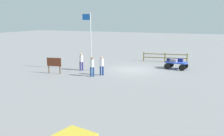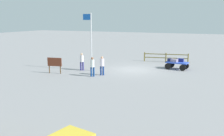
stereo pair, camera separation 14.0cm
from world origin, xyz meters
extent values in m
plane|color=gray|center=(0.00, 0.00, 0.00)|extent=(120.00, 120.00, 0.00)
cube|color=blue|center=(-3.57, -1.90, 0.62)|extent=(2.07, 1.27, 0.10)
cube|color=blue|center=(-2.65, -2.02, 0.62)|extent=(0.20, 0.98, 0.10)
cylinder|color=black|center=(-2.82, -1.46, 0.29)|extent=(0.58, 0.19, 0.57)
cylinder|color=black|center=(-2.96, -2.52, 0.29)|extent=(0.58, 0.19, 0.57)
cylinder|color=black|center=(-4.18, -1.29, 0.29)|extent=(0.58, 0.19, 0.57)
cylinder|color=black|center=(-4.31, -2.35, 0.29)|extent=(0.58, 0.19, 0.57)
cube|color=gray|center=(-3.70, -2.39, 0.82)|extent=(0.54, 0.49, 0.30)
cube|color=gray|center=(-3.33, -1.82, 0.81)|extent=(0.69, 0.55, 0.28)
cube|color=navy|center=(-3.87, -2.21, 0.82)|extent=(0.54, 0.41, 0.30)
cube|color=#20264F|center=(-2.92, -2.14, 0.80)|extent=(0.57, 0.49, 0.25)
cylinder|color=navy|center=(1.59, 3.14, 0.39)|extent=(0.14, 0.14, 0.77)
cylinder|color=navy|center=(1.77, 3.22, 0.39)|extent=(0.14, 0.14, 0.77)
cylinder|color=silver|center=(1.68, 3.18, 1.08)|extent=(0.47, 0.47, 0.61)
sphere|color=tan|center=(1.68, 3.18, 1.48)|extent=(0.20, 0.20, 0.20)
cylinder|color=navy|center=(4.15, 2.09, 0.39)|extent=(0.14, 0.14, 0.78)
cylinder|color=navy|center=(4.31, 2.21, 0.39)|extent=(0.14, 0.14, 0.78)
cylinder|color=silver|center=(4.23, 2.15, 1.08)|extent=(0.46, 0.46, 0.59)
sphere|color=tan|center=(4.23, 2.15, 1.48)|extent=(0.22, 0.22, 0.22)
cylinder|color=navy|center=(2.10, 3.87, 0.39)|extent=(0.14, 0.14, 0.78)
cylinder|color=navy|center=(2.27, 3.97, 0.39)|extent=(0.14, 0.14, 0.78)
cylinder|color=silver|center=(2.19, 3.92, 1.09)|extent=(0.44, 0.44, 0.61)
sphere|color=#905D43|center=(2.19, 3.92, 1.49)|extent=(0.20, 0.20, 0.20)
cylinder|color=silver|center=(3.38, 1.85, 2.56)|extent=(0.10, 0.10, 5.12)
cube|color=blue|center=(3.80, 1.85, 4.76)|extent=(0.75, 0.08, 0.52)
cylinder|color=#4C3319|center=(5.16, 4.13, 0.32)|extent=(0.08, 0.08, 0.64)
cylinder|color=#4C3319|center=(6.17, 4.32, 0.32)|extent=(0.08, 0.08, 0.64)
cube|color=#612C1C|center=(5.67, 4.23, 1.00)|extent=(1.27, 0.29, 0.72)
cylinder|color=brown|center=(-4.08, -5.77, 0.49)|extent=(0.12, 0.12, 0.99)
cylinder|color=brown|center=(-1.81, -5.35, 0.49)|extent=(0.12, 0.12, 0.99)
cylinder|color=brown|center=(0.45, -4.92, 0.49)|extent=(0.12, 0.12, 0.99)
cube|color=brown|center=(-1.81, -5.35, 0.84)|extent=(4.55, 0.92, 0.08)
cube|color=brown|center=(-1.81, -5.35, 0.44)|extent=(4.55, 0.92, 0.08)
camera|label=1|loc=(-7.07, 21.23, 4.62)|focal=39.68mm
camera|label=2|loc=(-7.20, 21.17, 4.62)|focal=39.68mm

